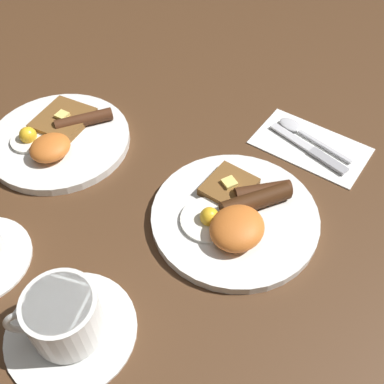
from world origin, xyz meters
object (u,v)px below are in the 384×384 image
(knife, at_px, (312,150))
(spoon, at_px, (298,129))
(teacup_near, at_px, (65,320))
(breakfast_plate_near, at_px, (236,215))
(breakfast_plate_far, at_px, (59,138))

(knife, distance_m, spoon, 0.06)
(knife, bearing_deg, teacup_near, 89.62)
(breakfast_plate_near, bearing_deg, spoon, 7.68)
(teacup_near, distance_m, knife, 0.49)
(breakfast_plate_near, relative_size, teacup_near, 1.52)
(knife, relative_size, spoon, 1.05)
(teacup_near, height_order, spoon, teacup_near)
(breakfast_plate_far, relative_size, spoon, 1.61)
(breakfast_plate_near, height_order, knife, breakfast_plate_near)
(spoon, bearing_deg, breakfast_plate_far, 50.04)
(knife, xyz_separation_m, spoon, (0.03, 0.05, 0.00))
(breakfast_plate_far, xyz_separation_m, knife, (0.26, -0.36, -0.01))
(teacup_near, bearing_deg, breakfast_plate_near, -11.79)
(breakfast_plate_near, height_order, spoon, breakfast_plate_near)
(breakfast_plate_far, bearing_deg, teacup_near, -127.38)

